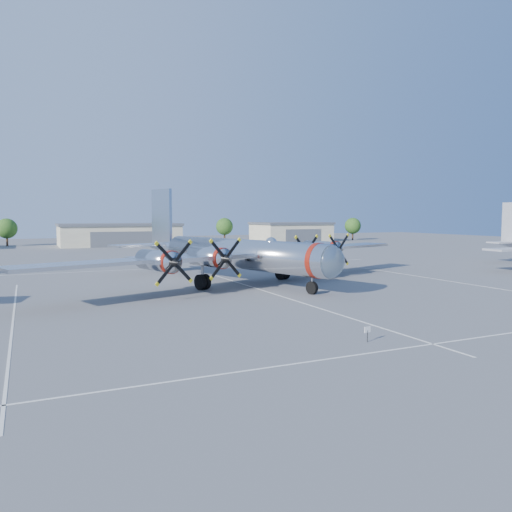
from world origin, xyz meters
name	(u,v)px	position (x,y,z in m)	size (l,w,h in m)	color
ground	(265,291)	(0.00, 0.00, 0.00)	(260.00, 260.00, 0.00)	#5B5B5E
parking_lines	(273,294)	(0.00, -1.75, 0.01)	(60.00, 50.08, 0.01)	silver
hangar_center	(119,234)	(0.00, 81.96, 2.71)	(28.60, 14.60, 5.40)	#B4AA8F
hangar_east	(291,232)	(48.00, 81.96, 2.71)	(20.60, 14.60, 5.40)	#B4AA8F
tree_west	(7,229)	(-25.00, 90.00, 4.22)	(4.80, 4.80, 6.64)	#382619
tree_east	(224,227)	(30.00, 88.00, 4.22)	(4.80, 4.80, 6.64)	#382619
tree_far_east	(353,226)	(68.00, 80.00, 4.22)	(4.80, 4.80, 6.64)	#382619
main_bomber_b29	(233,282)	(-0.42, 7.34, 0.00)	(48.62, 33.25, 10.75)	silver
info_placard	(367,331)	(-3.11, -20.01, 0.64)	(0.48, 0.12, 0.91)	black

